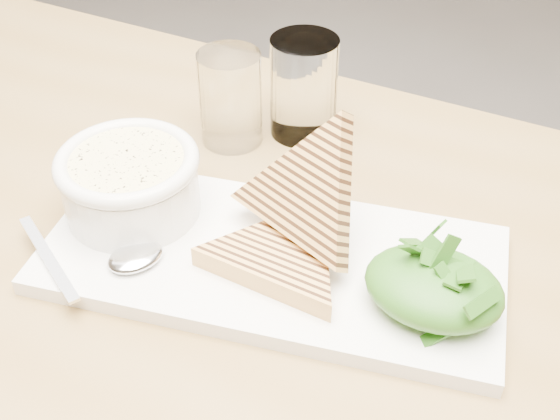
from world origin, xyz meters
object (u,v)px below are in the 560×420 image
at_px(soup_bowl, 131,189).
at_px(glass_far, 231,98).
at_px(glass_near, 304,87).
at_px(table_top, 124,274).
at_px(platter, 271,260).

bearing_deg(soup_bowl, glass_far, 82.63).
bearing_deg(glass_near, glass_far, -145.52).
relative_size(glass_near, glass_far, 1.08).
bearing_deg(glass_near, table_top, -105.97).
relative_size(platter, soup_bowl, 3.24).
height_order(soup_bowl, glass_far, glass_far).
height_order(table_top, glass_far, glass_far).
relative_size(table_top, glass_far, 11.56).
distance_m(platter, glass_near, 0.23).
height_order(table_top, soup_bowl, soup_bowl).
height_order(platter, glass_far, glass_far).
distance_m(soup_bowl, glass_far, 0.17).
xyz_separation_m(soup_bowl, glass_near, (0.09, 0.21, 0.02)).
bearing_deg(glass_far, table_top, -92.13).
distance_m(glass_near, glass_far, 0.08).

